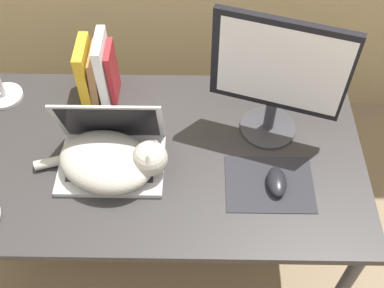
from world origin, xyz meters
TOP-DOWN VIEW (x-y plane):
  - desk at (0.00, 0.38)m, footprint 1.40×0.75m
  - laptop at (-0.13, 0.34)m, footprint 0.34×0.24m
  - cat at (-0.12, 0.30)m, footprint 0.44×0.31m
  - external_monitor at (0.39, 0.49)m, footprint 0.41×0.19m
  - mousepad at (0.38, 0.26)m, footprint 0.28×0.21m
  - computer_mouse at (0.40, 0.25)m, footprint 0.06×0.11m
  - book_row at (-0.21, 0.65)m, footprint 0.12×0.16m

SIDE VIEW (x-z plane):
  - desk at x=0.00m, z-range 0.28..0.99m
  - mousepad at x=0.38m, z-range 0.70..0.71m
  - computer_mouse at x=0.40m, z-range 0.71..0.74m
  - laptop at x=-0.13m, z-range 0.63..0.87m
  - cat at x=-0.12m, z-range 0.69..0.84m
  - book_row at x=-0.21m, z-range 0.69..0.94m
  - external_monitor at x=0.39m, z-range 0.72..1.18m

